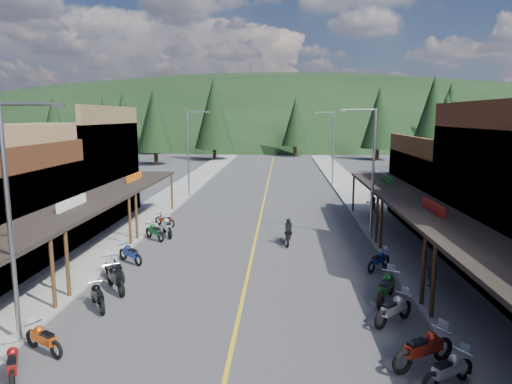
% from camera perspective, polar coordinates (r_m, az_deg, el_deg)
% --- Properties ---
extents(ground, '(220.00, 220.00, 0.00)m').
position_cam_1_polar(ground, '(21.18, -1.27, -11.36)').
color(ground, '#38383A').
rests_on(ground, ground).
extents(centerline, '(0.15, 90.00, 0.01)m').
position_cam_1_polar(centerline, '(40.47, 0.97, -1.22)').
color(centerline, gold).
rests_on(centerline, ground).
extents(sidewalk_west, '(3.40, 94.00, 0.15)m').
position_cam_1_polar(sidewalk_west, '(41.72, -11.06, -0.98)').
color(sidewalk_west, gray).
rests_on(sidewalk_west, ground).
extents(sidewalk_east, '(3.40, 94.00, 0.15)m').
position_cam_1_polar(sidewalk_east, '(41.04, 13.20, -1.22)').
color(sidewalk_east, gray).
rests_on(sidewalk_east, ground).
extents(shop_west_3, '(10.90, 10.20, 8.20)m').
position_cam_1_polar(shop_west_3, '(34.86, -22.93, 2.13)').
color(shop_west_3, brown).
rests_on(shop_west_3, ground).
extents(shop_east_3, '(10.90, 10.20, 6.20)m').
position_cam_1_polar(shop_east_3, '(33.70, 24.39, 0.10)').
color(shop_east_3, '#4C2D16').
rests_on(shop_east_3, ground).
extents(streetlight_0, '(2.16, 0.18, 8.00)m').
position_cam_1_polar(streetlight_0, '(16.46, -28.09, -2.44)').
color(streetlight_0, gray).
rests_on(streetlight_0, ground).
extents(streetlight_1, '(2.16, 0.18, 8.00)m').
position_cam_1_polar(streetlight_1, '(42.71, -8.30, 5.28)').
color(streetlight_1, gray).
rests_on(streetlight_1, ground).
extents(streetlight_2, '(2.16, 0.18, 8.00)m').
position_cam_1_polar(streetlight_2, '(28.41, 14.16, 2.99)').
color(streetlight_2, gray).
rests_on(streetlight_2, ground).
extents(streetlight_3, '(2.16, 0.18, 8.00)m').
position_cam_1_polar(streetlight_3, '(50.11, 9.47, 5.86)').
color(streetlight_3, gray).
rests_on(streetlight_3, ground).
extents(ridge_hill, '(310.00, 140.00, 60.00)m').
position_cam_1_polar(ridge_hill, '(154.92, 2.71, 6.72)').
color(ridge_hill, black).
rests_on(ridge_hill, ground).
extents(pine_0, '(5.04, 5.04, 11.00)m').
position_cam_1_polar(pine_0, '(91.71, -23.93, 8.05)').
color(pine_0, black).
rests_on(pine_0, ground).
extents(pine_1, '(5.88, 5.88, 12.50)m').
position_cam_1_polar(pine_1, '(93.31, -12.80, 9.10)').
color(pine_1, black).
rests_on(pine_1, ground).
extents(pine_2, '(6.72, 6.72, 14.00)m').
position_cam_1_polar(pine_2, '(78.59, -5.27, 9.81)').
color(pine_2, black).
rests_on(pine_2, ground).
extents(pine_3, '(5.04, 5.04, 11.00)m').
position_cam_1_polar(pine_3, '(85.77, 4.95, 8.78)').
color(pine_3, black).
rests_on(pine_3, ground).
extents(pine_4, '(5.88, 5.88, 12.50)m').
position_cam_1_polar(pine_4, '(81.40, 15.11, 8.98)').
color(pine_4, black).
rests_on(pine_4, ground).
extents(pine_5, '(6.72, 6.72, 14.00)m').
position_cam_1_polar(pine_5, '(97.28, 23.05, 9.04)').
color(pine_5, black).
rests_on(pine_5, ground).
extents(pine_7, '(5.88, 5.88, 12.50)m').
position_cam_1_polar(pine_7, '(101.45, -16.25, 8.98)').
color(pine_7, black).
rests_on(pine_7, ground).
extents(pine_8, '(4.48, 4.48, 10.00)m').
position_cam_1_polar(pine_8, '(64.24, -18.43, 7.64)').
color(pine_8, black).
rests_on(pine_8, ground).
extents(pine_9, '(4.93, 4.93, 10.80)m').
position_cam_1_polar(pine_9, '(68.50, 22.60, 7.83)').
color(pine_9, black).
rests_on(pine_9, ground).
extents(pine_10, '(5.38, 5.38, 11.60)m').
position_cam_1_polar(pine_10, '(72.43, -12.55, 8.70)').
color(pine_10, black).
rests_on(pine_10, ground).
extents(pine_11, '(5.82, 5.82, 12.40)m').
position_cam_1_polar(pine_11, '(60.59, 21.22, 8.55)').
color(pine_11, black).
rests_on(pine_11, ground).
extents(bike_west_4, '(1.44, 1.93, 1.06)m').
position_cam_1_polar(bike_west_4, '(15.70, -28.13, -18.23)').
color(bike_west_4, maroon).
rests_on(bike_west_4, ground).
extents(bike_west_5, '(1.94, 1.49, 1.07)m').
position_cam_1_polar(bike_west_5, '(16.76, -25.05, -16.16)').
color(bike_west_5, '#B5420C').
rests_on(bike_west_5, ground).
extents(bike_west_6, '(1.66, 2.00, 1.13)m').
position_cam_1_polar(bike_west_6, '(19.44, -19.20, -12.10)').
color(bike_west_6, black).
rests_on(bike_west_6, ground).
extents(bike_west_7, '(1.92, 2.22, 1.27)m').
position_cam_1_polar(bike_west_7, '(20.98, -17.16, -10.17)').
color(bike_west_7, black).
rests_on(bike_west_7, ground).
extents(bike_west_8, '(1.98, 2.09, 1.24)m').
position_cam_1_polar(bike_west_8, '(22.38, -17.31, -8.97)').
color(bike_west_8, black).
rests_on(bike_west_8, ground).
extents(bike_west_9, '(1.93, 1.73, 1.11)m').
position_cam_1_polar(bike_west_9, '(24.64, -15.45, -7.32)').
color(bike_west_9, navy).
rests_on(bike_west_9, ground).
extents(bike_west_10, '(1.91, 1.90, 1.16)m').
position_cam_1_polar(bike_west_10, '(28.74, -12.56, -4.75)').
color(bike_west_10, '#0D4121').
rests_on(bike_west_10, ground).
extents(bike_west_11, '(1.70, 2.43, 1.33)m').
position_cam_1_polar(bike_west_11, '(29.51, -11.06, -4.15)').
color(bike_west_11, '#A6A4AA').
rests_on(bike_west_11, ground).
extents(bike_west_12, '(1.89, 1.54, 1.06)m').
position_cam_1_polar(bike_west_12, '(32.06, -11.34, -3.31)').
color(bike_west_12, maroon).
rests_on(bike_west_12, ground).
extents(bike_east_4, '(2.00, 1.59, 1.12)m').
position_cam_1_polar(bike_east_4, '(14.72, 22.93, -19.64)').
color(bike_east_4, '#ADADB2').
rests_on(bike_east_4, ground).
extents(bike_east_5, '(2.42, 1.86, 1.34)m').
position_cam_1_polar(bike_east_5, '(15.36, 20.24, -17.72)').
color(bike_east_5, maroon).
rests_on(bike_east_5, ground).
extents(bike_east_6, '(2.03, 1.94, 1.20)m').
position_cam_1_polar(bike_east_6, '(17.93, 16.84, -13.71)').
color(bike_east_6, '#9A9A9F').
rests_on(bike_east_6, ground).
extents(bike_east_7, '(1.75, 2.45, 1.34)m').
position_cam_1_polar(bike_east_7, '(19.77, 15.97, -11.22)').
color(bike_east_7, '#0D4114').
rests_on(bike_east_7, ground).
extents(bike_east_8, '(1.73, 1.83, 1.08)m').
position_cam_1_polar(bike_east_8, '(23.55, 15.11, -8.14)').
color(bike_east_8, navy).
rests_on(bike_east_8, ground).
extents(rider_on_bike, '(0.77, 2.14, 1.61)m').
position_cam_1_polar(rider_on_bike, '(27.27, 4.07, -5.17)').
color(rider_on_bike, black).
rests_on(rider_on_bike, ground).
extents(pedestrian_east_a, '(0.48, 0.66, 1.69)m').
position_cam_1_polar(pedestrian_east_a, '(21.38, 21.15, -8.99)').
color(pedestrian_east_a, '#281F2F').
rests_on(pedestrian_east_a, sidewalk_east).
extents(pedestrian_east_b, '(1.02, 0.79, 1.84)m').
position_cam_1_polar(pedestrian_east_b, '(35.40, 14.21, -1.32)').
color(pedestrian_east_b, brown).
rests_on(pedestrian_east_b, sidewalk_east).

